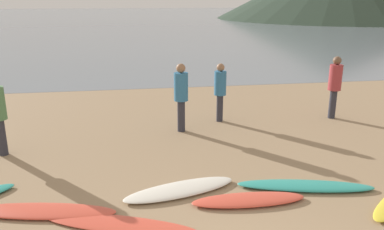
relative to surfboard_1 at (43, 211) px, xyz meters
name	(u,v)px	position (x,y,z in m)	size (l,w,h in m)	color
ground_plane	(156,102)	(2.25, 6.85, -0.14)	(120.00, 120.00, 0.20)	#997C5B
ocean_water	(133,18)	(2.25, 58.48, -0.04)	(140.00, 100.00, 0.01)	slate
surfboard_1	(43,211)	(0.00, 0.00, 0.00)	(2.34, 0.51, 0.08)	#D84C38
surfboard_2	(120,224)	(1.21, -0.56, -0.01)	(2.43, 0.48, 0.06)	#D84C38
surfboard_3	(180,189)	(2.23, 0.36, 0.01)	(2.04, 0.58, 0.10)	silver
surfboard_4	(249,200)	(3.30, -0.18, 0.01)	(1.91, 0.49, 0.10)	#D84C38
surfboard_5	(305,186)	(4.45, 0.15, 0.01)	(2.41, 0.46, 0.10)	teal
person_1	(220,88)	(3.82, 4.24, 0.89)	(0.32, 0.32, 1.58)	#2D2D38
person_2	(335,82)	(6.99, 4.03, 0.98)	(0.35, 0.35, 1.73)	#2D2D38
person_3	(181,92)	(2.68, 3.58, 0.97)	(0.35, 0.35, 1.72)	#2D2D38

